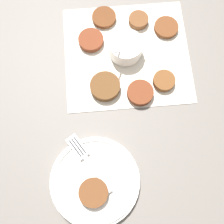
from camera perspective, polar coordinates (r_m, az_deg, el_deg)
The scene contains 13 objects.
ground_plane at distance 0.91m, azimuth 1.70°, elevation 11.60°, with size 4.00×4.00×0.00m, color #605B56.
napkin at distance 0.90m, azimuth 2.74°, elevation 10.49°, with size 0.41×0.38×0.00m.
sauce_bowl at distance 0.88m, azimuth 2.56°, elevation 11.57°, with size 0.10×0.10×0.09m.
fritter_0 at distance 0.95m, azimuth -1.47°, elevation 16.89°, with size 0.07×0.07×0.01m.
fritter_1 at distance 0.94m, azimuth 9.87°, elevation 14.99°, with size 0.07×0.07×0.01m.
fritter_2 at distance 0.84m, azimuth -1.27°, elevation 4.69°, with size 0.08×0.08×0.02m.
fritter_3 at distance 0.94m, azimuth 4.86°, elevation 16.40°, with size 0.06×0.06×0.02m.
fritter_4 at distance 0.86m, azimuth 9.48°, elevation 5.65°, with size 0.06×0.06×0.02m.
fritter_5 at distance 0.84m, azimuth 5.17°, elevation 3.51°, with size 0.07×0.07×0.02m.
fritter_6 at distance 0.91m, azimuth -3.87°, elevation 12.96°, with size 0.07×0.07×0.02m.
serving_plate at distance 0.79m, azimuth -3.14°, elevation -12.53°, with size 0.22×0.22×0.02m.
fritter_on_plate at distance 0.77m, azimuth -3.42°, elevation -14.52°, with size 0.07×0.07×0.01m.
fork at distance 0.78m, azimuth -4.90°, elevation -8.28°, with size 0.13×0.14×0.00m.
Camera 1 is at (0.03, -0.43, 0.80)m, focal length 50.00 mm.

